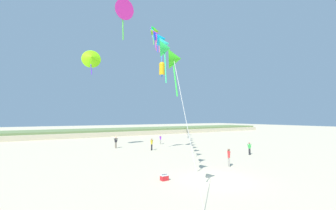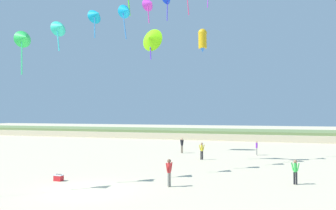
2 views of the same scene
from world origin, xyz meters
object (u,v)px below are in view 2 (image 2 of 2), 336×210
(large_kite_low_lead, at_px, (203,40))
(beach_cooler, at_px, (59,178))
(large_kite_high_solo, at_px, (150,39))
(person_near_right, at_px, (169,171))
(person_near_left, at_px, (182,144))
(person_mid_center, at_px, (257,147))
(person_far_right, at_px, (202,150))
(person_far_left, at_px, (295,170))

(large_kite_low_lead, xyz_separation_m, beach_cooler, (-7.01, -12.19, -11.34))
(large_kite_high_solo, bearing_deg, person_near_right, -64.39)
(person_near_right, relative_size, large_kite_high_solo, 0.43)
(person_near_left, bearing_deg, large_kite_low_lead, -58.75)
(person_near_right, bearing_deg, large_kite_low_lead, 93.44)
(person_mid_center, distance_m, person_far_right, 7.40)
(person_near_right, distance_m, large_kite_low_lead, 15.64)
(person_near_left, height_order, large_kite_low_lead, large_kite_low_lead)
(person_far_left, distance_m, large_kite_low_lead, 15.66)
(large_kite_high_solo, xyz_separation_m, beach_cooler, (1.10, -19.02, -13.34))
(person_far_right, relative_size, beach_cooler, 2.94)
(person_far_right, xyz_separation_m, large_kite_high_solo, (-7.53, 4.93, 12.57))
(person_far_right, height_order, beach_cooler, person_far_right)
(person_mid_center, relative_size, person_far_left, 0.99)
(person_mid_center, relative_size, person_far_right, 0.93)
(person_far_left, relative_size, beach_cooler, 2.75)
(person_far_right, bearing_deg, person_mid_center, 49.89)
(large_kite_high_solo, relative_size, beach_cooler, 6.91)
(person_near_right, xyz_separation_m, person_mid_center, (3.50, 19.09, -0.09))
(large_kite_low_lead, height_order, large_kite_high_solo, large_kite_high_solo)
(person_near_right, distance_m, beach_cooler, 7.77)
(person_mid_center, distance_m, person_far_left, 16.18)
(person_near_left, relative_size, large_kite_high_solo, 0.44)
(beach_cooler, bearing_deg, person_near_left, 81.55)
(person_far_right, bearing_deg, person_near_right, -84.61)
(large_kite_high_solo, bearing_deg, person_mid_center, 3.38)
(person_near_left, bearing_deg, beach_cooler, -98.45)
(person_near_left, distance_m, beach_cooler, 19.30)
(person_mid_center, bearing_deg, beach_cooler, -119.56)
(large_kite_high_solo, bearing_deg, beach_cooler, -86.70)
(person_near_left, height_order, person_far_right, person_near_left)
(person_near_right, height_order, person_far_right, person_near_right)
(person_near_left, bearing_deg, person_far_left, -50.71)
(person_mid_center, height_order, beach_cooler, person_mid_center)
(person_near_left, distance_m, person_mid_center, 8.40)
(person_near_left, bearing_deg, person_mid_center, 4.63)
(person_near_left, distance_m, large_kite_low_lead, 13.26)
(person_far_right, height_order, large_kite_low_lead, large_kite_low_lead)
(person_mid_center, bearing_deg, person_near_right, -100.39)
(person_near_left, xyz_separation_m, person_near_right, (4.87, -18.41, -0.01))
(person_near_right, xyz_separation_m, person_far_right, (-1.27, 13.43, -0.02))
(person_near_right, relative_size, person_mid_center, 1.09)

